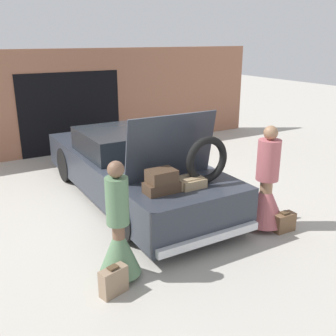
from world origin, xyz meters
TOP-DOWN VIEW (x-y plane):
  - ground_plane at (0.00, 0.00)m, footprint 40.00×40.00m
  - garage_wall_back at (0.00, 3.87)m, footprint 12.00×0.14m
  - car at (0.00, -0.01)m, footprint 1.91×5.29m
  - person_left at (-1.36, -2.47)m, footprint 0.57×0.57m
  - person_right at (1.36, -2.33)m, footprint 0.70×0.70m
  - suitcase_beside_left_person at (-1.58, -2.77)m, footprint 0.39×0.25m
  - suitcase_beside_right_person at (1.53, -2.63)m, footprint 0.38×0.20m

SIDE VIEW (x-z plane):
  - ground_plane at x=0.00m, z-range 0.00..0.00m
  - suitcase_beside_right_person at x=1.53m, z-range -0.01..0.33m
  - suitcase_beside_left_person at x=-1.58m, z-range -0.01..0.38m
  - person_left at x=-1.36m, z-range -0.23..1.41m
  - car at x=0.00m, z-range -0.36..1.59m
  - person_right at x=1.36m, z-range -0.26..1.50m
  - garage_wall_back at x=0.00m, z-range -0.01..2.79m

